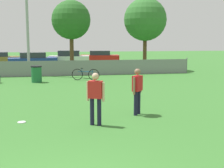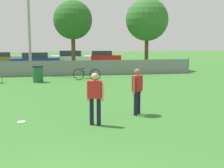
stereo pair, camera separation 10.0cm
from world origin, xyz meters
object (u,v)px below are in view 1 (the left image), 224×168
(parked_car_red, at_px, (100,57))
(player_defender_red, at_px, (96,95))
(bicycle_sideline, at_px, (86,74))
(player_thrower_red, at_px, (137,88))
(trash_bin, at_px, (37,74))
(frisbee_disc, at_px, (22,122))
(parked_car_white, at_px, (69,58))
(parked_car_blue, at_px, (33,60))
(tree_near_pole, at_px, (71,20))
(tree_far_right, at_px, (145,20))

(parked_car_red, bearing_deg, player_defender_red, -91.94)
(bicycle_sideline, bearing_deg, parked_car_red, 96.82)
(player_thrower_red, distance_m, trash_bin, 9.95)
(player_thrower_red, bearing_deg, frisbee_disc, 136.44)
(trash_bin, height_order, parked_car_white, parked_car_white)
(trash_bin, bearing_deg, parked_car_red, 67.45)
(player_thrower_red, distance_m, bicycle_sideline, 9.59)
(parked_car_blue, height_order, parked_car_red, parked_car_blue)
(player_defender_red, bearing_deg, tree_near_pole, 115.44)
(player_thrower_red, relative_size, parked_car_red, 0.37)
(frisbee_disc, bearing_deg, bicycle_sideline, 72.44)
(player_thrower_red, xyz_separation_m, parked_car_red, (2.38, 24.18, -0.29))
(bicycle_sideline, relative_size, parked_car_blue, 0.37)
(tree_near_pole, bearing_deg, tree_far_right, 2.70)
(player_defender_red, bearing_deg, parked_car_blue, 124.86)
(frisbee_disc, distance_m, parked_car_blue, 20.33)
(frisbee_disc, height_order, parked_car_blue, parked_car_blue)
(player_defender_red, xyz_separation_m, parked_car_red, (4.00, 25.24, -0.29))
(tree_near_pole, xyz_separation_m, bicycle_sideline, (0.51, -5.46, -3.74))
(tree_far_right, bearing_deg, player_defender_red, -111.76)
(tree_near_pole, height_order, parked_car_white, tree_near_pole)
(tree_near_pole, distance_m, tree_far_right, 6.22)
(tree_near_pole, relative_size, parked_car_blue, 1.23)
(player_defender_red, bearing_deg, tree_far_right, 94.81)
(tree_near_pole, xyz_separation_m, trash_bin, (-2.55, -5.84, -3.61))
(tree_near_pole, relative_size, tree_far_right, 0.94)
(player_defender_red, height_order, trash_bin, player_defender_red)
(player_thrower_red, xyz_separation_m, frisbee_disc, (-3.91, -0.32, -0.94))
(frisbee_disc, height_order, bicycle_sideline, bicycle_sideline)
(tree_far_right, distance_m, player_thrower_red, 16.40)
(parked_car_red, bearing_deg, player_thrower_red, -88.56)
(player_thrower_red, distance_m, parked_car_white, 21.88)
(player_thrower_red, bearing_deg, parked_car_red, 36.17)
(player_thrower_red, xyz_separation_m, bicycle_sideline, (-0.79, 9.54, -0.57))
(player_thrower_red, height_order, player_defender_red, same)
(trash_bin, xyz_separation_m, parked_car_blue, (-0.84, 10.82, 0.17))
(parked_car_blue, bearing_deg, frisbee_disc, -95.52)
(tree_far_right, bearing_deg, parked_car_white, 132.82)
(trash_bin, distance_m, parked_car_red, 16.26)
(frisbee_disc, distance_m, trash_bin, 9.49)
(bicycle_sideline, bearing_deg, frisbee_disc, -88.50)
(parked_car_blue, bearing_deg, parked_car_white, 20.16)
(player_thrower_red, xyz_separation_m, trash_bin, (-3.85, 9.16, -0.44))
(bicycle_sideline, xyz_separation_m, parked_car_white, (-0.37, 12.31, 0.32))
(bicycle_sideline, xyz_separation_m, parked_car_red, (3.18, 14.64, 0.28))
(parked_car_blue, xyz_separation_m, parked_car_red, (7.07, 4.20, -0.02))
(parked_car_blue, distance_m, parked_car_red, 8.22)
(tree_far_right, distance_m, frisbee_disc, 18.43)
(parked_car_blue, xyz_separation_m, parked_car_white, (3.53, 1.86, 0.02))
(bicycle_sideline, distance_m, parked_car_red, 14.98)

